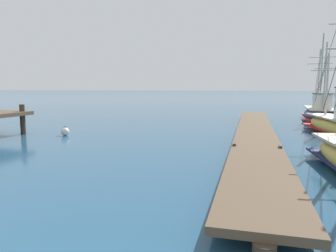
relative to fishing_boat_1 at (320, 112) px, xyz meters
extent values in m
cube|color=brown|center=(-5.34, -9.39, -0.31)|extent=(3.06, 23.29, 0.16)
cylinder|color=#3D3023|center=(-5.72, -16.35, -0.54)|extent=(0.36, 0.36, 0.29)
cylinder|color=#3D3023|center=(-5.47, -11.71, -0.54)|extent=(0.36, 0.36, 0.29)
cylinder|color=#3D3023|center=(-5.22, -7.07, -0.54)|extent=(0.36, 0.36, 0.29)
cylinder|color=#3D3023|center=(-4.97, -2.43, -0.54)|extent=(0.36, 0.36, 0.29)
cylinder|color=#3D3023|center=(-4.72, 2.21, -0.54)|extent=(0.36, 0.36, 0.29)
cube|color=#333338|center=(-6.40, -13.99, -0.19)|extent=(0.13, 0.21, 0.08)
cube|color=#333338|center=(-4.80, -14.07, -0.19)|extent=(0.13, 0.21, 0.08)
cylinder|color=#333338|center=(-2.84, -12.98, 2.61)|extent=(0.11, 2.27, 3.23)
ellipsoid|color=navy|center=(0.02, 0.12, -0.18)|extent=(2.94, 6.54, 1.01)
cube|color=#B2AD9E|center=(0.02, 0.12, 0.29)|extent=(2.60, 5.88, 0.08)
cube|color=#B21E19|center=(0.02, 0.12, -0.40)|extent=(2.94, 6.42, 0.08)
cube|color=silver|center=(-0.11, -0.82, 0.86)|extent=(1.35, 1.84, 1.07)
cube|color=#3D3D42|center=(-0.11, -0.82, 1.43)|extent=(1.46, 1.99, 0.06)
cylinder|color=#B2ADA3|center=(0.06, 0.43, 3.11)|extent=(0.11, 0.11, 5.56)
cylinder|color=#B2ADA3|center=(0.06, 0.43, 4.13)|extent=(1.89, 0.31, 0.06)
cylinder|color=#333338|center=(0.26, 1.92, 3.38)|extent=(0.41, 2.87, 4.11)
cylinder|color=#B2ADA3|center=(0.25, 1.84, 2.61)|extent=(0.11, 0.11, 4.57)
cylinder|color=#B2ADA3|center=(0.25, 1.84, 3.74)|extent=(1.89, 0.31, 0.06)
cylinder|color=#333338|center=(0.42, 3.06, 2.84)|extent=(0.34, 2.36, 3.38)
cylinder|color=#B2ADA3|center=(-0.24, -1.76, 2.65)|extent=(0.11, 0.11, 4.64)
cylinder|color=#B2ADA3|center=(-0.24, -1.76, 3.05)|extent=(1.89, 0.31, 0.06)
cylinder|color=#333338|center=(-0.07, -0.52, 2.88)|extent=(0.35, 2.40, 3.43)
cylinder|color=#333338|center=(-1.19, -5.82, 3.78)|extent=(0.34, 3.28, 4.69)
cylinder|color=#B2ADA3|center=(-1.19, -5.88, 2.05)|extent=(0.11, 0.11, 3.51)
cylinder|color=#B2ADA3|center=(-1.19, -5.88, 2.97)|extent=(1.45, 0.20, 0.06)
cylinder|color=#333338|center=(-1.28, -4.93, 2.23)|extent=(0.20, 1.83, 2.60)
cylinder|color=#3D3023|center=(-17.76, -10.44, 0.14)|extent=(0.28, 0.28, 1.64)
sphere|color=silver|center=(-15.22, -10.46, -0.46)|extent=(0.44, 0.44, 0.44)
torus|color=black|center=(-15.22, -10.46, -0.24)|extent=(0.14, 0.02, 0.14)
camera|label=1|loc=(-6.50, -25.62, 1.93)|focal=33.64mm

